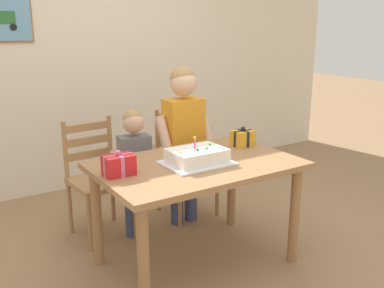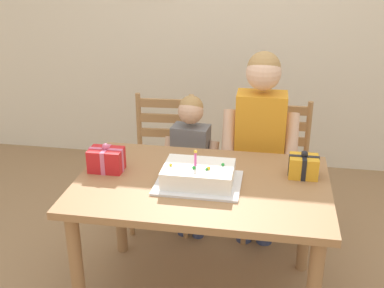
{
  "view_description": "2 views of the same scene",
  "coord_description": "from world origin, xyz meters",
  "px_view_note": "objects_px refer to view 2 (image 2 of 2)",
  "views": [
    {
      "loc": [
        -1.54,
        -2.34,
        1.64
      ],
      "look_at": [
        0.02,
        0.09,
        0.85
      ],
      "focal_mm": 41.19,
      "sensor_mm": 36.0,
      "label": 1
    },
    {
      "loc": [
        0.34,
        -2.24,
        1.91
      ],
      "look_at": [
        -0.08,
        0.16,
        0.88
      ],
      "focal_mm": 45.29,
      "sensor_mm": 36.0,
      "label": 2
    }
  ],
  "objects_px": {
    "gift_box_red_large": "(106,160)",
    "child_younger": "(191,155)",
    "dining_table": "(202,199)",
    "child_older": "(260,133)",
    "birthday_cake": "(199,175)",
    "chair_right": "(277,170)",
    "gift_box_beside_cake": "(303,166)",
    "chair_left": "(163,161)"
  },
  "relations": [
    {
      "from": "chair_right",
      "to": "child_older",
      "type": "distance_m",
      "value": 0.4
    },
    {
      "from": "dining_table",
      "to": "child_older",
      "type": "distance_m",
      "value": 0.69
    },
    {
      "from": "gift_box_red_large",
      "to": "chair_right",
      "type": "xyz_separation_m",
      "value": [
        0.94,
        0.74,
        -0.34
      ]
    },
    {
      "from": "dining_table",
      "to": "chair_left",
      "type": "relative_size",
      "value": 1.45
    },
    {
      "from": "dining_table",
      "to": "child_younger",
      "type": "height_order",
      "value": "child_younger"
    },
    {
      "from": "gift_box_beside_cake",
      "to": "child_older",
      "type": "distance_m",
      "value": 0.51
    },
    {
      "from": "child_younger",
      "to": "dining_table",
      "type": "bearing_deg",
      "value": -74.67
    },
    {
      "from": "chair_left",
      "to": "birthday_cake",
      "type": "bearing_deg",
      "value": -64.6
    },
    {
      "from": "gift_box_beside_cake",
      "to": "child_older",
      "type": "xyz_separation_m",
      "value": [
        -0.25,
        0.45,
        -0.0
      ]
    },
    {
      "from": "gift_box_red_large",
      "to": "child_older",
      "type": "distance_m",
      "value": 0.99
    },
    {
      "from": "dining_table",
      "to": "birthday_cake",
      "type": "distance_m",
      "value": 0.16
    },
    {
      "from": "chair_right",
      "to": "child_younger",
      "type": "bearing_deg",
      "value": -162.02
    },
    {
      "from": "child_younger",
      "to": "gift_box_red_large",
      "type": "bearing_deg",
      "value": -123.41
    },
    {
      "from": "birthday_cake",
      "to": "chair_left",
      "type": "xyz_separation_m",
      "value": [
        -0.39,
        0.82,
        -0.32
      ]
    },
    {
      "from": "gift_box_red_large",
      "to": "chair_left",
      "type": "xyz_separation_m",
      "value": [
        0.13,
        0.74,
        -0.34
      ]
    },
    {
      "from": "dining_table",
      "to": "birthday_cake",
      "type": "relative_size",
      "value": 3.03
    },
    {
      "from": "chair_left",
      "to": "chair_right",
      "type": "height_order",
      "value": "same"
    },
    {
      "from": "chair_left",
      "to": "child_younger",
      "type": "xyz_separation_m",
      "value": [
        0.24,
        -0.18,
        0.15
      ]
    },
    {
      "from": "dining_table",
      "to": "birthday_cake",
      "type": "xyz_separation_m",
      "value": [
        -0.01,
        -0.03,
        0.15
      ]
    },
    {
      "from": "chair_right",
      "to": "gift_box_red_large",
      "type": "bearing_deg",
      "value": -141.5
    },
    {
      "from": "dining_table",
      "to": "birthday_cake",
      "type": "height_order",
      "value": "birthday_cake"
    },
    {
      "from": "gift_box_beside_cake",
      "to": "chair_right",
      "type": "distance_m",
      "value": 0.73
    },
    {
      "from": "dining_table",
      "to": "child_older",
      "type": "bearing_deg",
      "value": 65.57
    },
    {
      "from": "dining_table",
      "to": "chair_left",
      "type": "distance_m",
      "value": 0.9
    },
    {
      "from": "birthday_cake",
      "to": "chair_right",
      "type": "xyz_separation_m",
      "value": [
        0.41,
        0.82,
        -0.32
      ]
    },
    {
      "from": "child_younger",
      "to": "chair_left",
      "type": "bearing_deg",
      "value": 142.05
    },
    {
      "from": "dining_table",
      "to": "child_older",
      "type": "xyz_separation_m",
      "value": [
        0.28,
        0.61,
        0.16
      ]
    },
    {
      "from": "dining_table",
      "to": "chair_left",
      "type": "height_order",
      "value": "chair_left"
    },
    {
      "from": "dining_table",
      "to": "chair_right",
      "type": "height_order",
      "value": "chair_right"
    },
    {
      "from": "gift_box_red_large",
      "to": "child_younger",
      "type": "relative_size",
      "value": 0.19
    },
    {
      "from": "birthday_cake",
      "to": "child_younger",
      "type": "bearing_deg",
      "value": 103.55
    },
    {
      "from": "gift_box_beside_cake",
      "to": "dining_table",
      "type": "bearing_deg",
      "value": -163.3
    },
    {
      "from": "dining_table",
      "to": "gift_box_beside_cake",
      "type": "distance_m",
      "value": 0.57
    },
    {
      "from": "birthday_cake",
      "to": "chair_left",
      "type": "bearing_deg",
      "value": 115.4
    },
    {
      "from": "gift_box_beside_cake",
      "to": "chair_left",
      "type": "height_order",
      "value": "chair_left"
    },
    {
      "from": "gift_box_red_large",
      "to": "chair_right",
      "type": "relative_size",
      "value": 0.21
    },
    {
      "from": "dining_table",
      "to": "gift_box_red_large",
      "type": "relative_size",
      "value": 7.02
    },
    {
      "from": "gift_box_red_large",
      "to": "chair_right",
      "type": "bearing_deg",
      "value": 38.5
    },
    {
      "from": "birthday_cake",
      "to": "gift_box_red_large",
      "type": "xyz_separation_m",
      "value": [
        -0.52,
        0.07,
        0.02
      ]
    },
    {
      "from": "child_younger",
      "to": "chair_right",
      "type": "bearing_deg",
      "value": 17.98
    },
    {
      "from": "child_older",
      "to": "gift_box_red_large",
      "type": "bearing_deg",
      "value": -145.39
    },
    {
      "from": "chair_right",
      "to": "child_younger",
      "type": "xyz_separation_m",
      "value": [
        -0.57,
        -0.18,
        0.15
      ]
    }
  ]
}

